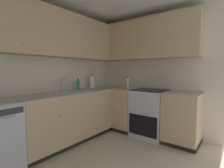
{
  "coord_description": "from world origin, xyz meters",
  "views": [
    {
      "loc": [
        -1.34,
        -1.25,
        1.28
      ],
      "look_at": [
        1.0,
        0.55,
        1.03
      ],
      "focal_mm": 26.62,
      "sensor_mm": 36.0,
      "label": 1
    }
  ],
  "objects_px": {
    "soap_bottle": "(78,85)",
    "paper_towel_roll": "(92,82)",
    "oil_bottle": "(127,83)",
    "oven_range": "(150,113)"
  },
  "relations": [
    {
      "from": "soap_bottle",
      "to": "paper_towel_roll",
      "type": "xyz_separation_m",
      "value": [
        0.37,
        -0.02,
        0.03
      ]
    },
    {
      "from": "paper_towel_roll",
      "to": "oil_bottle",
      "type": "height_order",
      "value": "paper_towel_roll"
    },
    {
      "from": "oven_range",
      "to": "paper_towel_roll",
      "type": "distance_m",
      "value": 1.36
    },
    {
      "from": "paper_towel_roll",
      "to": "soap_bottle",
      "type": "bearing_deg",
      "value": 176.9
    },
    {
      "from": "oven_range",
      "to": "soap_bottle",
      "type": "relative_size",
      "value": 4.85
    },
    {
      "from": "oven_range",
      "to": "oil_bottle",
      "type": "distance_m",
      "value": 0.76
    },
    {
      "from": "paper_towel_roll",
      "to": "oil_bottle",
      "type": "relative_size",
      "value": 1.24
    },
    {
      "from": "oil_bottle",
      "to": "oven_range",
      "type": "bearing_deg",
      "value": -87.89
    },
    {
      "from": "paper_towel_roll",
      "to": "oil_bottle",
      "type": "bearing_deg",
      "value": -59.4
    },
    {
      "from": "oven_range",
      "to": "soap_bottle",
      "type": "bearing_deg",
      "value": 123.06
    }
  ]
}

